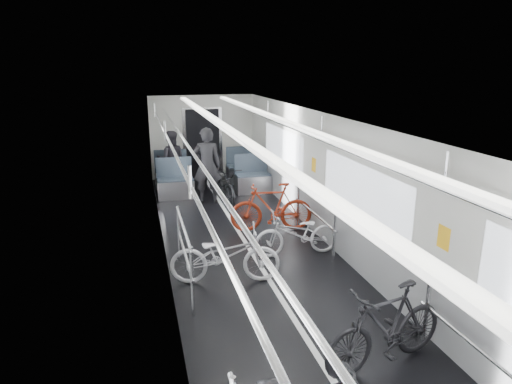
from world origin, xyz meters
TOP-DOWN VIEW (x-y plane):
  - car_shell at (0.00, 1.78)m, footprint 3.02×14.01m
  - bike_left_far at (-0.67, 0.18)m, footprint 1.77×0.89m
  - bike_right_near at (0.65, -2.27)m, footprint 1.69×0.80m
  - bike_right_mid at (0.75, 0.86)m, footprint 1.54×0.57m
  - bike_right_far at (0.65, 2.15)m, footprint 1.70×0.70m
  - bike_aisle at (0.12, 4.33)m, footprint 0.74×1.75m
  - person_standing at (-0.28, 4.43)m, footprint 0.74×0.57m
  - person_seated at (-1.01, 5.99)m, footprint 0.82×0.68m

SIDE VIEW (x-z plane):
  - bike_right_mid at x=0.75m, z-range 0.00..0.80m
  - bike_left_far at x=-0.67m, z-range 0.00..0.89m
  - bike_aisle at x=0.12m, z-range 0.00..0.90m
  - bike_right_near at x=0.65m, z-range 0.00..0.98m
  - bike_right_far at x=0.65m, z-range 0.00..0.99m
  - person_seated at x=-1.01m, z-range 0.00..1.56m
  - person_standing at x=-0.28m, z-range 0.00..1.83m
  - car_shell at x=0.00m, z-range -0.08..2.33m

